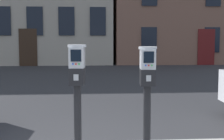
{
  "coord_description": "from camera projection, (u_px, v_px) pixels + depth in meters",
  "views": [
    {
      "loc": [
        0.05,
        -3.98,
        1.51
      ],
      "look_at": [
        0.32,
        -0.18,
        1.14
      ],
      "focal_mm": 51.01,
      "sensor_mm": 36.0,
      "label": 1
    }
  ],
  "objects": [
    {
      "name": "parking_meter_twin_adjacent",
      "position": [
        147.0,
        80.0,
        3.77
      ],
      "size": [
        0.23,
        0.26,
        1.29
      ],
      "rotation": [
        0.0,
        0.0,
        -1.64
      ],
      "color": "black",
      "rests_on": "sidewalk_slab"
    },
    {
      "name": "parking_meter_near_kerb",
      "position": [
        77.0,
        79.0,
        3.71
      ],
      "size": [
        0.23,
        0.26,
        1.31
      ],
      "rotation": [
        0.0,
        0.0,
        -1.64
      ],
      "color": "black",
      "rests_on": "sidewalk_slab"
    }
  ]
}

